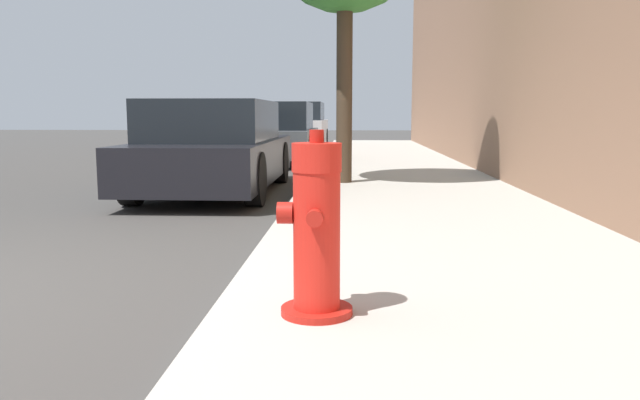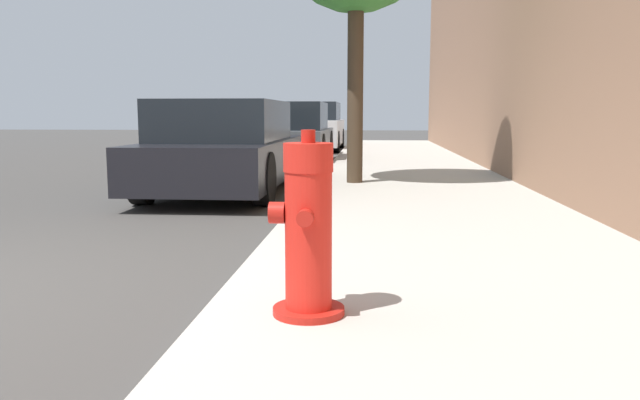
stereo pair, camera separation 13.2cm
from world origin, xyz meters
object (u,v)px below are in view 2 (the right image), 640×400
parked_car_near (226,148)px  fire_hydrant (308,232)px  parked_car_mid (290,134)px  parked_car_far (312,127)px

parked_car_near → fire_hydrant: bearing=-73.0°
fire_hydrant → parked_car_mid: size_ratio=0.23×
parked_car_near → parked_car_far: size_ratio=0.98×
parked_car_near → parked_car_mid: 5.28m
fire_hydrant → parked_car_mid: bearing=98.0°
parked_car_near → parked_car_far: (0.16, 10.58, 0.08)m
fire_hydrant → parked_car_mid: 11.08m
parked_car_mid → parked_car_far: 5.31m
fire_hydrant → parked_car_near: parked_car_near is taller
parked_car_far → fire_hydrant: bearing=-84.4°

